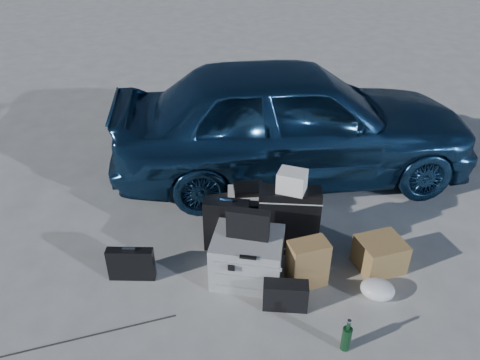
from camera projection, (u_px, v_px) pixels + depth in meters
name	position (u px, v px, depth m)	size (l,w,h in m)	color
ground	(255.00, 296.00, 4.08)	(60.00, 60.00, 0.00)	#ADADA8
car	(293.00, 120.00, 5.48)	(1.69, 4.19, 1.43)	navy
pelican_case	(248.00, 257.00, 4.17)	(0.61, 0.50, 0.44)	#96989B
laptop_bag	(248.00, 224.00, 3.99)	(0.37, 0.09, 0.28)	black
briefcase	(131.00, 264.00, 4.18)	(0.42, 0.09, 0.32)	black
suitcase_left	(227.00, 226.00, 4.47)	(0.43, 0.15, 0.55)	black
suitcase_right	(289.00, 220.00, 4.43)	(0.57, 0.21, 0.69)	black
white_carton	(292.00, 181.00, 4.19)	(0.25, 0.20, 0.20)	silver
duffel_bag	(248.00, 213.00, 4.80)	(0.73, 0.31, 0.37)	black
flat_box_white	(247.00, 195.00, 4.69)	(0.39, 0.29, 0.07)	silver
flat_box_black	(249.00, 189.00, 4.67)	(0.30, 0.22, 0.07)	black
kraft_bag	(307.00, 263.00, 4.09)	(0.34, 0.20, 0.45)	#9C7444
cardboard_box	(380.00, 254.00, 4.31)	(0.40, 0.35, 0.30)	olive
plastic_bag	(377.00, 289.00, 4.03)	(0.29, 0.25, 0.16)	silver
messenger_bag	(285.00, 295.00, 3.90)	(0.37, 0.14, 0.26)	black
green_bottle	(347.00, 335.00, 3.53)	(0.07, 0.07, 0.29)	black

